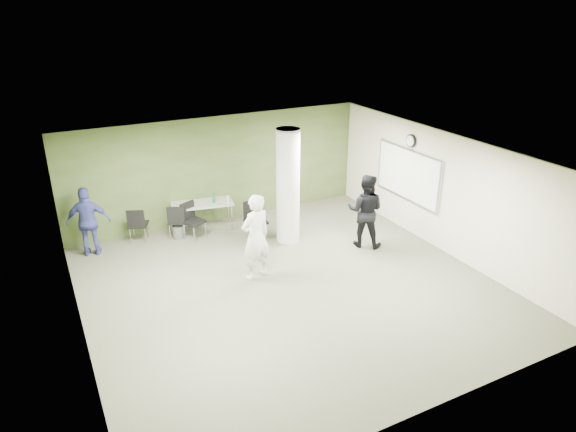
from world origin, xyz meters
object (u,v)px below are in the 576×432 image
chair_back_left (137,223)px  man_blue (88,222)px  man_black (365,211)px  woman_white (256,237)px  folding_table (203,205)px

chair_back_left → man_blue: size_ratio=0.53×
man_black → man_blue: bearing=20.1°
chair_back_left → woman_white: size_ratio=0.47×
folding_table → man_blue: (-2.76, -0.14, 0.14)m
folding_table → man_black: man_black is taller
folding_table → chair_back_left: bearing=-170.2°
folding_table → man_blue: size_ratio=1.00×
chair_back_left → woman_white: (1.86, -2.90, 0.43)m
woman_white → man_blue: (-2.96, 2.73, -0.12)m
folding_table → woman_white: size_ratio=0.87×
man_black → chair_back_left: bearing=13.9°
woman_white → man_blue: woman_white is taller
chair_back_left → man_black: (4.80, -2.66, 0.38)m
chair_back_left → folding_table: bearing=-157.7°
man_blue → woman_white: bearing=152.0°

